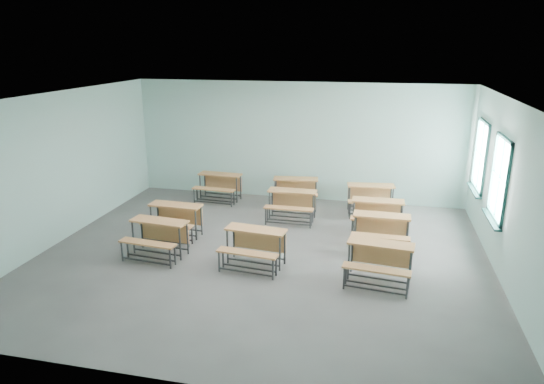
{
  "coord_description": "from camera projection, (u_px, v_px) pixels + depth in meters",
  "views": [
    {
      "loc": [
        2.2,
        -8.82,
        4.16
      ],
      "look_at": [
        -0.06,
        1.2,
        1.0
      ],
      "focal_mm": 32.0,
      "sensor_mm": 36.0,
      "label": 1
    }
  ],
  "objects": [
    {
      "name": "room",
      "position": [
        266.0,
        180.0,
        9.46
      ],
      "size": [
        9.04,
        8.04,
        3.24
      ],
      "color": "slate",
      "rests_on": "ground"
    },
    {
      "name": "desk_unit_r3c2",
      "position": [
        371.0,
        195.0,
        12.23
      ],
      "size": [
        1.27,
        0.93,
        0.73
      ],
      "rotation": [
        0.0,
        0.0,
        0.13
      ],
      "color": "#C58047",
      "rests_on": "ground"
    },
    {
      "name": "desk_unit_r3c1",
      "position": [
        296.0,
        188.0,
        12.82
      ],
      "size": [
        1.27,
        0.94,
        0.73
      ],
      "rotation": [
        0.0,
        0.0,
        0.13
      ],
      "color": "#C58047",
      "rests_on": "ground"
    },
    {
      "name": "desk_unit_r2c1",
      "position": [
        291.0,
        201.0,
        11.77
      ],
      "size": [
        1.18,
        0.79,
        0.73
      ],
      "rotation": [
        0.0,
        0.0,
        -0.0
      ],
      "color": "#C58047",
      "rests_on": "ground"
    },
    {
      "name": "desk_unit_r1c0",
      "position": [
        174.0,
        216.0,
        10.74
      ],
      "size": [
        1.21,
        0.84,
        0.73
      ],
      "rotation": [
        0.0,
        0.0,
        -0.04
      ],
      "color": "#C58047",
      "rests_on": "ground"
    },
    {
      "name": "desk_unit_r0c1",
      "position": [
        254.0,
        242.0,
        9.32
      ],
      "size": [
        1.25,
        0.91,
        0.73
      ],
      "rotation": [
        0.0,
        0.0,
        -0.1
      ],
      "color": "#C58047",
      "rests_on": "ground"
    },
    {
      "name": "desk_unit_r3c0",
      "position": [
        219.0,
        183.0,
        13.27
      ],
      "size": [
        1.23,
        0.87,
        0.73
      ],
      "rotation": [
        0.0,
        0.0,
        -0.07
      ],
      "color": "#C58047",
      "rests_on": "ground"
    },
    {
      "name": "desk_unit_r2c2",
      "position": [
        378.0,
        211.0,
        11.04
      ],
      "size": [
        1.19,
        0.81,
        0.73
      ],
      "rotation": [
        0.0,
        0.0,
        0.01
      ],
      "color": "#C58047",
      "rests_on": "ground"
    },
    {
      "name": "desk_unit_r0c0",
      "position": [
        157.0,
        233.0,
        9.77
      ],
      "size": [
        1.25,
        0.9,
        0.73
      ],
      "rotation": [
        0.0,
        0.0,
        -0.1
      ],
      "color": "#C58047",
      "rests_on": "ground"
    },
    {
      "name": "desk_unit_r0c2",
      "position": [
        379.0,
        257.0,
        8.67
      ],
      "size": [
        1.26,
        0.92,
        0.73
      ],
      "rotation": [
        0.0,
        0.0,
        -0.12
      ],
      "color": "#C58047",
      "rests_on": "ground"
    },
    {
      "name": "desk_unit_r1c2",
      "position": [
        381.0,
        227.0,
        10.09
      ],
      "size": [
        1.19,
        0.81,
        0.73
      ],
      "rotation": [
        0.0,
        0.0,
        -0.02
      ],
      "color": "#C58047",
      "rests_on": "ground"
    }
  ]
}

